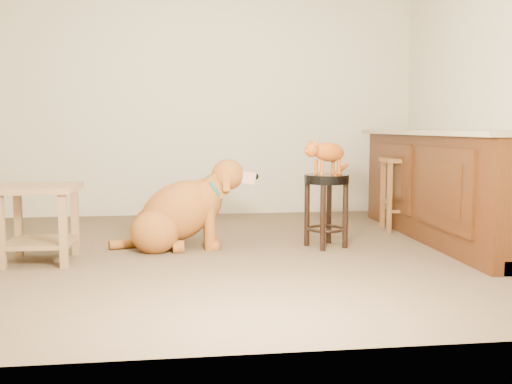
{
  "coord_description": "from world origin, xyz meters",
  "views": [
    {
      "loc": [
        -0.32,
        -4.32,
        0.96
      ],
      "look_at": [
        0.25,
        0.16,
        0.45
      ],
      "focal_mm": 40.0,
      "sensor_mm": 36.0,
      "label": 1
    }
  ],
  "objects": [
    {
      "name": "side_table",
      "position": [
        -1.34,
        -0.13,
        0.37
      ],
      "size": [
        0.54,
        0.54,
        0.55
      ],
      "rotation": [
        0.0,
        0.0,
        -0.01
      ],
      "color": "brown",
      "rests_on": "ground"
    },
    {
      "name": "tabby_kitten",
      "position": [
        0.81,
        0.11,
        0.76
      ],
      "size": [
        0.44,
        0.32,
        0.31
      ],
      "rotation": [
        0.0,
        0.0,
        0.38
      ],
      "color": "#91400E",
      "rests_on": "padded_stool"
    },
    {
      "name": "golden_retriever",
      "position": [
        -0.35,
        0.21,
        0.28
      ],
      "size": [
        1.2,
        0.59,
        0.76
      ],
      "rotation": [
        0.0,
        0.0,
        -0.0
      ],
      "color": "brown",
      "rests_on": "ground"
    },
    {
      "name": "cabinet_run",
      "position": [
        1.94,
        0.3,
        0.44
      ],
      "size": [
        0.7,
        2.56,
        0.94
      ],
      "color": "#3F1F0B",
      "rests_on": "ground"
    },
    {
      "name": "padded_stool",
      "position": [
        0.82,
        0.11,
        0.42
      ],
      "size": [
        0.39,
        0.39,
        0.59
      ],
      "rotation": [
        0.0,
        0.0,
        0.38
      ],
      "color": "black",
      "rests_on": "ground"
    },
    {
      "name": "floor",
      "position": [
        0.0,
        0.0,
        0.0
      ],
      "size": [
        4.5,
        4.0,
        0.01
      ],
      "primitive_type": "cube",
      "color": "brown",
      "rests_on": "ground"
    },
    {
      "name": "wood_stool",
      "position": [
        1.7,
        0.73,
        0.35
      ],
      "size": [
        0.41,
        0.41,
        0.68
      ],
      "rotation": [
        0.0,
        0.0,
        -0.14
      ],
      "color": "brown",
      "rests_on": "ground"
    },
    {
      "name": "room_shell",
      "position": [
        0.0,
        0.0,
        1.68
      ],
      "size": [
        4.54,
        4.04,
        2.62
      ],
      "color": "beige",
      "rests_on": "ground"
    }
  ]
}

